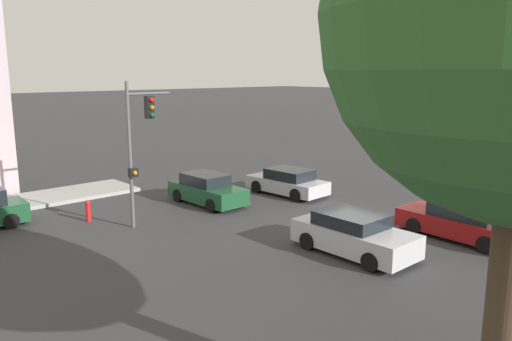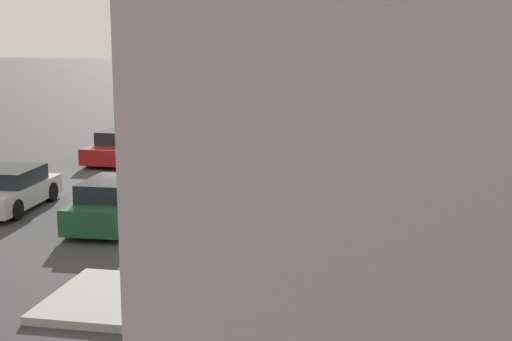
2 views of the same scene
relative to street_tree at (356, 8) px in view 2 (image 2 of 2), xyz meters
The scene contains 9 objects.
ground_plane 13.98m from the street_tree, 42.44° to the right, with size 300.00×300.00×0.00m, color #333335.
street_tree is the anchor object (origin of this frame).
traffic_signal 15.39m from the street_tree, ahead, with size 0.59×2.11×5.85m.
crossing_car_0 13.03m from the street_tree, 62.12° to the right, with size 4.65×2.12×1.42m.
crossing_car_1 11.13m from the street_tree, 39.10° to the right, with size 4.32×2.05×1.42m.
crossing_car_2 18.94m from the street_tree, 35.08° to the right, with size 4.35×2.12×1.34m.
crossing_car_3 18.18m from the street_tree, 20.94° to the right, with size 4.19×1.89×1.43m.
parked_car_0 20.22m from the street_tree, ahead, with size 1.94×4.06×1.59m.
fire_hydrant 18.18m from the street_tree, ahead, with size 0.22×0.22×0.92m.
Camera 2 is at (26.50, 10.27, 5.59)m, focal length 50.00 mm.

